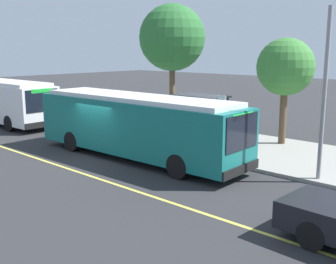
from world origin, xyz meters
The scene contains 12 objects.
ground_plane centered at (0.00, 0.00, 0.00)m, with size 120.00×120.00×0.00m, color #2B2B2D.
sidewalk_curb centered at (0.00, 6.00, 0.07)m, with size 44.00×6.40×0.15m, color gray.
lane_stripe_center centered at (0.00, -2.20, 0.00)m, with size 36.00×0.14×0.01m, color #E0D64C.
transit_bus_main centered at (1.46, 1.01, 1.62)m, with size 11.40×2.84×2.95m.
transit_bus_second centered at (-12.33, 1.26, 1.62)m, with size 10.50×2.74×2.95m.
bus_shelter centered at (1.53, 5.63, 1.92)m, with size 2.90×1.60×2.48m.
waiting_bench centered at (1.96, 5.48, 0.63)m, with size 1.60×0.48×0.95m.
route_sign_post centered at (4.23, 3.85, 1.96)m, with size 0.44×0.08×2.80m.
pedestrian_commuter centered at (2.75, 3.93, 1.12)m, with size 0.24×0.40×1.69m.
street_tree_near_shelter centered at (-2.27, 7.64, 5.70)m, with size 4.11×4.11×7.63m.
street_tree_upstreet centered at (5.28, 7.88, 4.10)m, with size 2.94×2.94×5.46m.
utility_pole centered at (9.22, 3.24, 3.35)m, with size 0.16×0.16×6.40m, color gray.
Camera 1 is at (15.29, -11.91, 5.00)m, focal length 44.39 mm.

